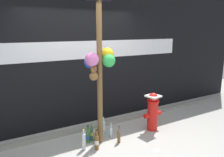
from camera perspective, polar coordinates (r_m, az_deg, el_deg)
name	(u,v)px	position (r m, az deg, el deg)	size (l,w,h in m)	color
ground_plane	(112,150)	(4.09, 0.05, -17.94)	(14.00, 14.00, 0.00)	#9E9B93
building_wall	(80,55)	(4.83, -8.40, 6.04)	(10.00, 0.21, 3.08)	black
curb_strip	(89,127)	(4.84, -5.86, -12.39)	(8.00, 0.12, 0.08)	gray
memorial_post	(99,54)	(3.84, -3.49, 6.32)	(0.58, 0.37, 2.90)	brown
fire_hydrant	(153,111)	(4.72, 10.49, -8.18)	(0.42, 0.30, 0.81)	red
bottle_0	(92,134)	(4.34, -5.31, -14.03)	(0.06, 0.06, 0.36)	#337038
bottle_1	(97,141)	(4.04, -3.96, -15.93)	(0.07, 0.07, 0.38)	brown
bottle_2	(88,136)	(4.28, -6.21, -14.61)	(0.07, 0.07, 0.34)	#337038
bottle_3	(84,141)	(4.05, -7.32, -15.82)	(0.07, 0.07, 0.38)	silver
bottle_4	(96,138)	(4.19, -4.11, -15.05)	(0.07, 0.07, 0.32)	brown
bottle_5	(111,131)	(4.47, -0.27, -13.46)	(0.06, 0.06, 0.29)	#B2DBEA
bottle_6	(119,136)	(4.25, 1.78, -14.71)	(0.06, 0.06, 0.33)	brown
bottle_7	(99,133)	(4.38, -3.34, -13.79)	(0.08, 0.08, 0.35)	#337038
bottle_8	(103,127)	(4.55, -2.22, -12.44)	(0.08, 0.08, 0.39)	#B2DBEA
litter_0	(127,117)	(5.44, 3.87, -9.92)	(0.16, 0.05, 0.01)	tan
litter_1	(156,151)	(4.14, 11.42, -17.81)	(0.10, 0.09, 0.01)	silver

